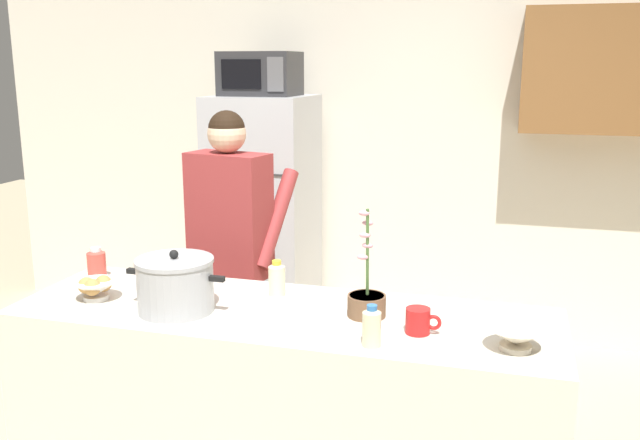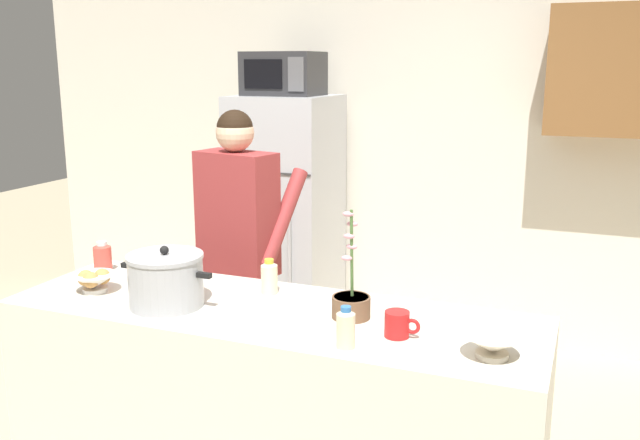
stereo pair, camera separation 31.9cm
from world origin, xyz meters
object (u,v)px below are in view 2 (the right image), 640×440
(refrigerator, at_px, (287,219))
(coffee_mug, at_px, (398,324))
(microwave, at_px, (284,74))
(bottle_mid_counter, at_px, (103,257))
(person_near_pot, at_px, (239,229))
(empty_bowl, at_px, (492,345))
(cooking_pot, at_px, (166,280))
(bottle_far_corner, at_px, (269,277))
(bread_bowl, at_px, (94,281))
(potted_orchid, at_px, (351,301))
(bottle_near_edge, at_px, (346,327))

(refrigerator, bearing_deg, coffee_mug, -55.69)
(microwave, distance_m, bottle_mid_counter, 1.86)
(refrigerator, relative_size, microwave, 3.49)
(person_near_pot, relative_size, empty_bowl, 8.26)
(microwave, height_order, person_near_pot, microwave)
(cooking_pot, height_order, bottle_far_corner, cooking_pot)
(cooking_pot, relative_size, bread_bowl, 2.21)
(cooking_pot, bearing_deg, bread_bowl, 176.30)
(microwave, height_order, potted_orchid, microwave)
(microwave, xyz_separation_m, bottle_near_edge, (1.18, -2.07, -0.82))
(coffee_mug, bearing_deg, bottle_far_corner, 157.74)
(refrigerator, distance_m, bottle_near_edge, 2.41)
(bottle_mid_counter, xyz_separation_m, potted_orchid, (1.29, -0.14, -0.01))
(bottle_near_edge, bearing_deg, person_near_pot, 133.87)
(bread_bowl, bearing_deg, coffee_mug, 0.22)
(empty_bowl, distance_m, bottle_mid_counter, 1.88)
(person_near_pot, bearing_deg, empty_bowl, -31.68)
(microwave, bearing_deg, bottle_mid_counter, -96.51)
(person_near_pot, height_order, bottle_far_corner, person_near_pot)
(bread_bowl, bearing_deg, bottle_near_edge, -7.31)
(refrigerator, height_order, bottle_near_edge, refrigerator)
(cooking_pot, height_order, bottle_mid_counter, cooking_pot)
(person_near_pot, distance_m, bottle_far_corner, 0.72)
(microwave, bearing_deg, empty_bowl, -49.85)
(empty_bowl, xyz_separation_m, bottle_near_edge, (-0.48, -0.10, 0.03))
(coffee_mug, bearing_deg, bottle_mid_counter, 170.32)
(person_near_pot, bearing_deg, bottle_mid_counter, -126.61)
(bread_bowl, distance_m, bottle_far_corner, 0.75)
(coffee_mug, relative_size, bottle_near_edge, 0.87)
(bottle_mid_counter, xyz_separation_m, bottle_far_corner, (0.87, 0.00, 0.00))
(cooking_pot, height_order, bottle_near_edge, cooking_pot)
(empty_bowl, bearing_deg, microwave, 130.15)
(coffee_mug, relative_size, potted_orchid, 0.31)
(refrigerator, bearing_deg, empty_bowl, -50.16)
(refrigerator, relative_size, cooking_pot, 3.99)
(person_near_pot, xyz_separation_m, coffee_mug, (1.09, -0.82, -0.07))
(cooking_pot, bearing_deg, microwave, 100.52)
(potted_orchid, bearing_deg, cooking_pot, -168.48)
(bread_bowl, xyz_separation_m, bottle_near_edge, (1.20, -0.15, 0.02))
(coffee_mug, relative_size, bottle_mid_counter, 0.90)
(person_near_pot, relative_size, potted_orchid, 3.86)
(bottle_mid_counter, distance_m, bottle_far_corner, 0.87)
(person_near_pot, height_order, bottle_near_edge, person_near_pot)
(refrigerator, xyz_separation_m, bottle_near_edge, (1.18, -2.09, 0.16))
(bread_bowl, relative_size, bottle_far_corner, 1.25)
(coffee_mug, bearing_deg, person_near_pot, 142.84)
(cooking_pot, distance_m, bottle_near_edge, 0.83)
(bottle_mid_counter, bearing_deg, bread_bowl, -57.83)
(cooking_pot, bearing_deg, coffee_mug, 1.79)
(bread_bowl, xyz_separation_m, bottle_far_corner, (0.71, 0.27, 0.02))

